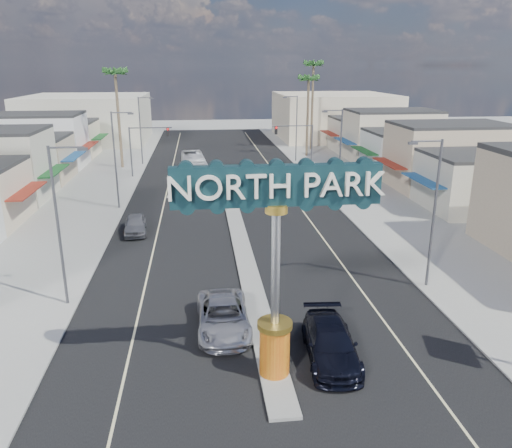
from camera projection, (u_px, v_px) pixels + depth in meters
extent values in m
plane|color=gray|center=(231.00, 205.00, 48.29)|extent=(160.00, 160.00, 0.00)
cube|color=black|center=(231.00, 205.00, 48.29)|extent=(20.00, 120.00, 0.01)
cube|color=gray|center=(247.00, 268.00, 33.12)|extent=(1.30, 30.00, 0.16)
cube|color=gray|center=(82.00, 209.00, 46.74)|extent=(8.00, 120.00, 0.12)
cube|color=gray|center=(371.00, 200.00, 49.80)|extent=(8.00, 120.00, 0.12)
cube|color=beige|center=(14.00, 156.00, 57.06)|extent=(12.00, 42.00, 6.00)
cube|color=#B7B29E|center=(415.00, 149.00, 62.30)|extent=(12.00, 42.00, 6.00)
cube|color=#B7B29E|center=(88.00, 119.00, 87.27)|extent=(20.00, 20.00, 8.00)
cube|color=beige|center=(333.00, 116.00, 92.07)|extent=(20.00, 20.00, 8.00)
cylinder|color=red|center=(275.00, 350.00, 21.40)|extent=(1.30, 1.30, 2.20)
cylinder|color=gold|center=(275.00, 325.00, 21.03)|extent=(1.50, 1.50, 0.25)
cylinder|color=#B7B7BC|center=(276.00, 269.00, 20.26)|extent=(0.36, 0.36, 4.80)
cylinder|color=gold|center=(276.00, 208.00, 19.48)|extent=(0.90, 0.90, 0.35)
cube|color=#0E272C|center=(277.00, 185.00, 19.20)|extent=(8.20, 0.50, 1.60)
cylinder|color=#47474C|center=(131.00, 153.00, 59.43)|extent=(0.18, 0.18, 6.00)
cylinder|color=#47474C|center=(151.00, 128.00, 58.82)|extent=(5.00, 0.12, 0.12)
cube|color=black|center=(168.00, 132.00, 59.19)|extent=(0.32, 0.32, 1.00)
sphere|color=red|center=(168.00, 129.00, 58.92)|extent=(0.22, 0.22, 0.22)
cylinder|color=#47474C|center=(312.00, 149.00, 61.83)|extent=(0.18, 0.18, 6.00)
cylinder|color=#47474C|center=(292.00, 126.00, 60.68)|extent=(5.00, 0.12, 0.12)
cube|color=black|center=(276.00, 130.00, 60.61)|extent=(0.32, 0.32, 1.00)
sphere|color=red|center=(276.00, 128.00, 60.34)|extent=(0.22, 0.22, 0.22)
cylinder|color=#47474C|center=(58.00, 229.00, 26.83)|extent=(0.16, 0.16, 9.00)
cylinder|color=#47474C|center=(66.00, 147.00, 25.60)|extent=(1.80, 0.10, 0.10)
cube|color=#47474C|center=(83.00, 149.00, 25.71)|extent=(0.50, 0.22, 0.15)
cylinder|color=#47474C|center=(115.00, 162.00, 45.77)|extent=(0.16, 0.16, 9.00)
cylinder|color=#47474C|center=(121.00, 113.00, 44.53)|extent=(1.80, 0.10, 0.10)
cube|color=#47474C|center=(131.00, 114.00, 44.65)|extent=(0.50, 0.22, 0.15)
cylinder|color=#47474C|center=(140.00, 131.00, 66.59)|extent=(0.16, 0.16, 9.00)
cylinder|color=#47474C|center=(145.00, 98.00, 65.35)|extent=(1.80, 0.10, 0.10)
cube|color=#47474C|center=(151.00, 98.00, 65.47)|extent=(0.50, 0.22, 0.15)
cylinder|color=#47474C|center=(434.00, 216.00, 29.15)|extent=(0.16, 0.16, 9.00)
cylinder|color=#47474C|center=(427.00, 141.00, 27.71)|extent=(1.80, 0.10, 0.10)
cube|color=#47474C|center=(413.00, 143.00, 27.66)|extent=(0.50, 0.22, 0.15)
cylinder|color=#47474C|center=(340.00, 157.00, 48.08)|extent=(0.16, 0.16, 9.00)
cylinder|color=#47474C|center=(333.00, 110.00, 46.65)|extent=(1.80, 0.10, 0.10)
cube|color=#47474C|center=(325.00, 112.00, 46.59)|extent=(0.50, 0.22, 0.15)
cylinder|color=#47474C|center=(296.00, 129.00, 68.90)|extent=(0.16, 0.16, 9.00)
cylinder|color=#47474C|center=(291.00, 97.00, 67.47)|extent=(1.80, 0.10, 0.10)
cube|color=#47474C|center=(285.00, 97.00, 67.41)|extent=(0.50, 0.22, 0.15)
cylinder|color=brown|center=(119.00, 122.00, 63.98)|extent=(0.36, 0.36, 12.00)
cylinder|color=brown|center=(308.00, 119.00, 72.65)|extent=(0.36, 0.36, 11.00)
cylinder|color=brown|center=(312.00, 108.00, 78.24)|extent=(0.36, 0.36, 13.00)
imported|color=#B4B3B8|center=(223.00, 316.00, 25.30)|extent=(2.64, 5.65, 1.56)
imported|color=black|center=(331.00, 343.00, 22.80)|extent=(2.65, 5.61, 1.58)
imported|color=slate|center=(135.00, 224.00, 40.06)|extent=(2.11, 4.46, 1.47)
imported|color=white|center=(194.00, 168.00, 58.30)|extent=(3.26, 10.82, 2.97)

